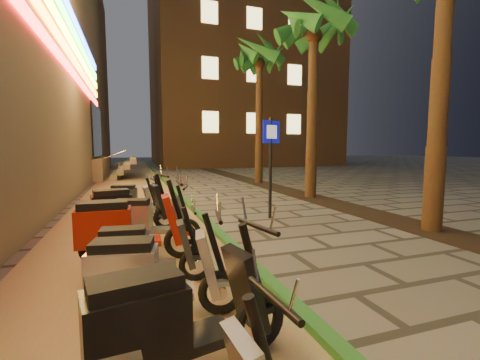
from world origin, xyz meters
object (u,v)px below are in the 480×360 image
object	(u,v)px
scooter_10	(133,199)
scooter_6	(124,228)
scooter_8	(126,209)
scooter_9	(122,205)
scooter_4	(148,275)
scooter_5	(142,253)
scooter_3	(171,320)
scooter_7	(146,219)
pedestrian_sign	(271,154)

from	to	relation	value
scooter_10	scooter_6	bearing A→B (deg)	-79.71
scooter_8	scooter_9	size ratio (longest dim) A/B	1.15
scooter_8	scooter_6	bearing A→B (deg)	-100.65
scooter_4	scooter_9	bearing A→B (deg)	105.16
scooter_5	scooter_8	world-z (taller)	scooter_8
scooter_3	scooter_7	distance (m)	3.72
pedestrian_sign	scooter_5	world-z (taller)	pedestrian_sign
scooter_3	scooter_10	world-z (taller)	scooter_3
scooter_9	scooter_7	bearing A→B (deg)	-83.41
scooter_7	scooter_9	world-z (taller)	scooter_7
scooter_4	scooter_6	distance (m)	1.82
scooter_5	scooter_7	distance (m)	1.82
pedestrian_sign	scooter_8	size ratio (longest dim) A/B	1.43
pedestrian_sign	scooter_10	size ratio (longest dim) A/B	1.67
scooter_7	scooter_9	xyz separation A→B (m)	(-0.45, 1.86, -0.02)
pedestrian_sign	scooter_6	size ratio (longest dim) A/B	1.38
scooter_10	pedestrian_sign	bearing A→B (deg)	-10.01
scooter_3	scooter_4	size ratio (longest dim) A/B	1.05
scooter_6	scooter_3	bearing A→B (deg)	-80.45
scooter_10	scooter_5	bearing A→B (deg)	-76.36
scooter_4	scooter_5	distance (m)	0.89
pedestrian_sign	scooter_7	xyz separation A→B (m)	(-3.14, -1.38, -1.17)
scooter_7	scooter_5	bearing A→B (deg)	-78.36
scooter_5	scooter_9	size ratio (longest dim) A/B	0.94
scooter_5	scooter_7	world-z (taller)	scooter_7
scooter_7	scooter_8	bearing A→B (deg)	127.33
scooter_4	scooter_8	size ratio (longest dim) A/B	0.90
scooter_6	scooter_5	bearing A→B (deg)	-74.02
scooter_5	scooter_6	distance (m)	0.95
pedestrian_sign	scooter_6	world-z (taller)	pedestrian_sign
scooter_3	scooter_4	bearing A→B (deg)	85.14
pedestrian_sign	scooter_7	world-z (taller)	pedestrian_sign
scooter_8	scooter_10	world-z (taller)	scooter_8
scooter_7	scooter_3	bearing A→B (deg)	-73.91
scooter_4	scooter_5	bearing A→B (deg)	102.92
scooter_7	scooter_9	distance (m)	1.91
pedestrian_sign	scooter_8	bearing A→B (deg)	167.54
scooter_3	scooter_8	xyz separation A→B (m)	(-0.38, 4.63, 0.03)
scooter_3	scooter_7	bearing A→B (deg)	78.72
scooter_4	scooter_9	world-z (taller)	scooter_4
pedestrian_sign	scooter_4	distance (m)	5.34
scooter_6	scooter_8	bearing A→B (deg)	91.71
scooter_6	scooter_7	distance (m)	0.98
pedestrian_sign	scooter_4	xyz separation A→B (m)	(-3.23, -4.09, -1.17)
scooter_4	scooter_9	distance (m)	4.57
scooter_6	scooter_9	xyz separation A→B (m)	(-0.08, 2.76, -0.09)
scooter_3	scooter_5	size ratio (longest dim) A/B	1.15
scooter_4	scooter_10	xyz separation A→B (m)	(-0.11, 5.49, -0.02)
scooter_6	scooter_10	xyz separation A→B (m)	(0.15, 3.69, -0.10)
scooter_4	scooter_7	world-z (taller)	scooter_4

